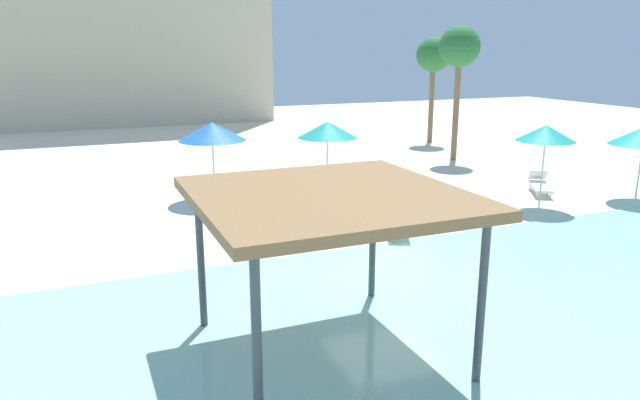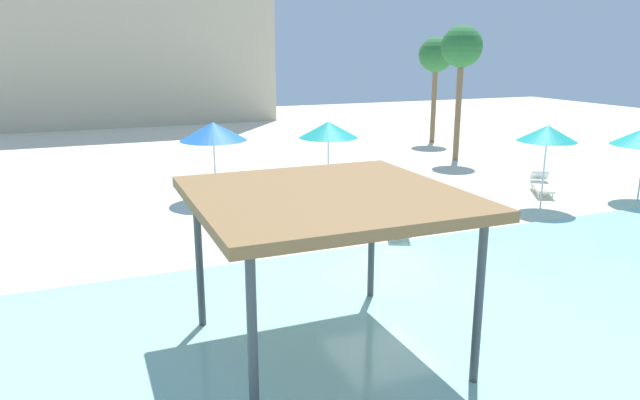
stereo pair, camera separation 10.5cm
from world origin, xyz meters
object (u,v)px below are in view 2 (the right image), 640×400
(beach_umbrella_blue_2, at_px, (213,131))
(lounge_chair_1, at_px, (542,184))
(beach_umbrella_teal_4, at_px, (547,133))
(palm_tree_0, at_px, (462,50))
(beach_umbrella_teal_0, at_px, (328,130))
(palm_tree_1, at_px, (436,57))
(shade_pavilion, at_px, (326,202))
(lounge_chair_0, at_px, (398,223))

(beach_umbrella_blue_2, xyz_separation_m, lounge_chair_1, (11.36, -3.72, -2.09))
(beach_umbrella_teal_4, distance_m, palm_tree_0, 9.17)
(beach_umbrella_blue_2, height_order, palm_tree_0, palm_tree_0)
(beach_umbrella_teal_0, xyz_separation_m, palm_tree_1, (10.75, 10.09, 2.21))
(lounge_chair_1, distance_m, palm_tree_1, 13.09)
(shade_pavilion, bearing_deg, beach_umbrella_blue_2, 86.91)
(shade_pavilion, bearing_deg, palm_tree_0, 48.55)
(beach_umbrella_teal_4, xyz_separation_m, palm_tree_1, (4.44, 13.56, 2.22))
(lounge_chair_0, distance_m, palm_tree_1, 18.18)
(palm_tree_0, bearing_deg, beach_umbrella_teal_0, -150.49)
(palm_tree_1, bearing_deg, lounge_chair_1, -103.88)
(lounge_chair_0, bearing_deg, palm_tree_0, 163.88)
(beach_umbrella_blue_2, relative_size, beach_umbrella_teal_4, 0.99)
(shade_pavilion, relative_size, lounge_chair_0, 2.20)
(shade_pavilion, distance_m, beach_umbrella_teal_0, 10.57)
(beach_umbrella_teal_0, height_order, palm_tree_0, palm_tree_0)
(palm_tree_0, bearing_deg, beach_umbrella_blue_2, -165.82)
(beach_umbrella_teal_0, xyz_separation_m, palm_tree_0, (8.77, 4.96, 2.61))
(lounge_chair_1, bearing_deg, beach_umbrella_blue_2, -75.06)
(beach_umbrella_blue_2, height_order, palm_tree_1, palm_tree_1)
(beach_umbrella_teal_4, relative_size, lounge_chair_0, 1.41)
(beach_umbrella_teal_4, height_order, lounge_chair_0, beach_umbrella_teal_4)
(palm_tree_1, bearing_deg, beach_umbrella_blue_2, -150.06)
(lounge_chair_1, bearing_deg, beach_umbrella_teal_0, -70.42)
(beach_umbrella_blue_2, bearing_deg, shade_pavilion, -93.09)
(beach_umbrella_teal_0, height_order, lounge_chair_0, beach_umbrella_teal_0)
(palm_tree_1, bearing_deg, shade_pavilion, -127.04)
(beach_umbrella_blue_2, bearing_deg, beach_umbrella_teal_0, -27.42)
(beach_umbrella_teal_0, bearing_deg, shade_pavilion, -113.33)
(beach_umbrella_teal_0, relative_size, palm_tree_1, 0.48)
(lounge_chair_1, distance_m, palm_tree_0, 8.41)
(beach_umbrella_teal_0, relative_size, palm_tree_0, 0.45)
(lounge_chair_0, bearing_deg, beach_umbrella_teal_0, -148.12)
(beach_umbrella_teal_4, height_order, palm_tree_0, palm_tree_0)
(shade_pavilion, relative_size, beach_umbrella_teal_0, 1.54)
(beach_umbrella_teal_0, relative_size, beach_umbrella_blue_2, 1.02)
(lounge_chair_1, height_order, palm_tree_0, palm_tree_0)
(shade_pavilion, distance_m, lounge_chair_0, 7.57)
(lounge_chair_0, relative_size, palm_tree_0, 0.32)
(beach_umbrella_teal_4, bearing_deg, beach_umbrella_blue_2, 151.71)
(beach_umbrella_blue_2, xyz_separation_m, palm_tree_1, (14.32, 8.25, 2.31))
(shade_pavilion, xyz_separation_m, lounge_chair_0, (4.60, 5.51, -2.42))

